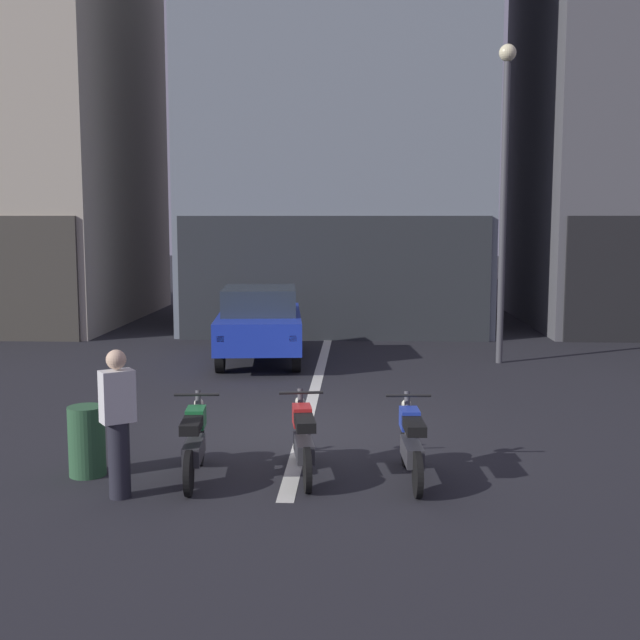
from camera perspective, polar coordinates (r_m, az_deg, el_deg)
The scene contains 10 objects.
ground_plane at distance 11.80m, azimuth -1.17°, elevation -7.96°, with size 120.00×120.00×0.00m, color #232328.
lane_centre_line at distance 17.65m, azimuth 0.18°, elevation -2.90°, with size 0.20×18.00×0.01m, color silver.
building_mid_block at distance 25.18m, azimuth 1.31°, elevation 21.09°, with size 8.34×8.16×18.35m.
car_blue_crossing_near at distance 17.45m, azimuth -4.33°, elevation -0.11°, with size 2.14×4.25×1.64m.
street_lamp at distance 17.56m, azimuth 13.05°, elevation 10.27°, with size 0.36×0.36×6.72m.
motorcycle_green_row_leftmost at distance 9.70m, azimuth -8.98°, elevation -8.59°, with size 0.55×1.67×0.98m.
motorcycle_red_row_left_mid at distance 9.69m, azimuth -1.21°, elevation -8.51°, with size 0.55×1.66×0.98m.
motorcycle_blue_row_centre at distance 9.59m, azimuth 6.55°, elevation -8.72°, with size 0.55×1.67×0.98m.
person_by_motorcycles at distance 9.13m, azimuth -14.25°, elevation -7.12°, with size 0.42×0.39×1.67m.
trash_bin at distance 10.13m, azimuth -16.34°, elevation -8.30°, with size 0.44×0.44×0.85m, color #2D5938.
Camera 1 is at (0.80, -11.37, 3.06)m, focal length 44.72 mm.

